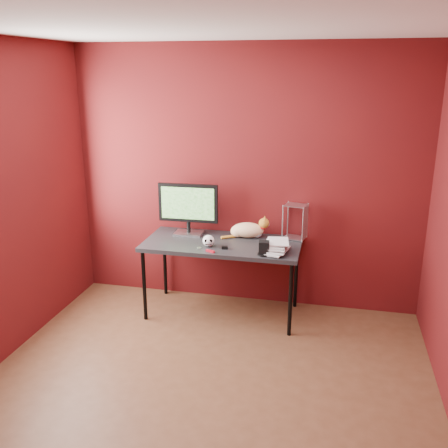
% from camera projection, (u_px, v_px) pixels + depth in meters
% --- Properties ---
extents(room, '(3.52, 3.52, 2.61)m').
position_uv_depth(room, '(198.00, 211.00, 3.29)').
color(room, '#4E2D1B').
rests_on(room, ground).
extents(desk, '(1.50, 0.70, 0.75)m').
position_uv_depth(desk, '(222.00, 247.00, 4.82)').
color(desk, black).
rests_on(desk, ground).
extents(monitor, '(0.60, 0.20, 0.52)m').
position_uv_depth(monitor, '(188.00, 207.00, 4.95)').
color(monitor, '#B7B8BD').
rests_on(monitor, desk).
extents(cat, '(0.46, 0.23, 0.22)m').
position_uv_depth(cat, '(248.00, 230.00, 4.92)').
color(cat, orange).
rests_on(cat, desk).
extents(skull_mug, '(0.11, 0.12, 0.11)m').
position_uv_depth(skull_mug, '(208.00, 241.00, 4.67)').
color(skull_mug, white).
rests_on(skull_mug, desk).
extents(speaker, '(0.11, 0.11, 0.13)m').
position_uv_depth(speaker, '(264.00, 249.00, 4.45)').
color(speaker, black).
rests_on(speaker, desk).
extents(book_stack, '(0.24, 0.29, 1.24)m').
position_uv_depth(book_stack, '(268.00, 185.00, 4.37)').
color(book_stack, beige).
rests_on(book_stack, desk).
extents(wire_rack, '(0.23, 0.20, 0.35)m').
position_uv_depth(wire_rack, '(295.00, 222.00, 4.85)').
color(wire_rack, '#B7B8BD').
rests_on(wire_rack, desk).
extents(pocket_knife, '(0.09, 0.06, 0.02)m').
position_uv_depth(pocket_knife, '(210.00, 251.00, 4.54)').
color(pocket_knife, '#A80C1B').
rests_on(pocket_knife, desk).
extents(black_gadget, '(0.06, 0.05, 0.03)m').
position_uv_depth(black_gadget, '(225.00, 248.00, 4.61)').
color(black_gadget, black).
rests_on(black_gadget, desk).
extents(washer, '(0.04, 0.04, 0.00)m').
position_uv_depth(washer, '(199.00, 248.00, 4.64)').
color(washer, '#B7B8BD').
rests_on(washer, desk).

